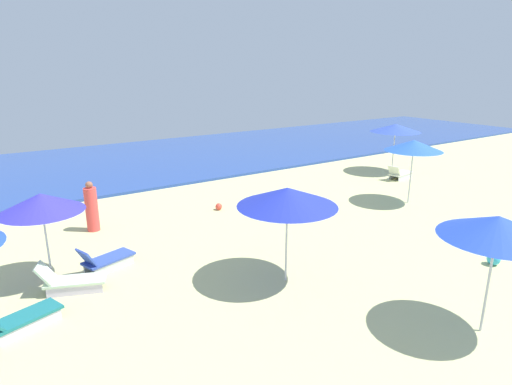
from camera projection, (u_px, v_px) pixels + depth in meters
name	position (u px, v px, depth m)	size (l,w,h in m)	color
ocean	(154.00, 159.00, 24.78)	(60.00, 12.18, 0.12)	#284899
umbrella_0	(287.00, 197.00, 10.20)	(2.42, 2.42, 2.41)	silver
lounge_chair_1_1	(19.00, 319.00, 8.68)	(1.63, 1.03, 0.68)	silver
umbrella_2	(414.00, 146.00, 16.37)	(2.17, 2.17, 2.48)	silver
umbrella_4	(498.00, 227.00, 8.12)	(2.15, 2.15, 2.46)	silver
umbrella_5	(396.00, 128.00, 21.29)	(2.45, 2.45, 2.44)	silver
lounge_chair_5_0	(399.00, 174.00, 20.53)	(1.54, 0.80, 0.73)	silver
umbrella_6	(41.00, 203.00, 10.24)	(1.96, 1.96, 2.27)	silver
lounge_chair_6_0	(71.00, 281.00, 10.22)	(1.62, 1.09, 0.75)	silver
lounge_chair_6_1	(105.00, 260.00, 11.29)	(1.52, 0.97, 0.76)	silver
beachgoer_1	(92.00, 208.00, 13.91)	(0.54, 0.54, 1.65)	#F34843
beach_ball_0	(494.00, 259.00, 11.61)	(0.34, 0.34, 0.34)	#2DA5CA
beach_ball_1	(219.00, 207.00, 16.10)	(0.25, 0.25, 0.25)	#EE4736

